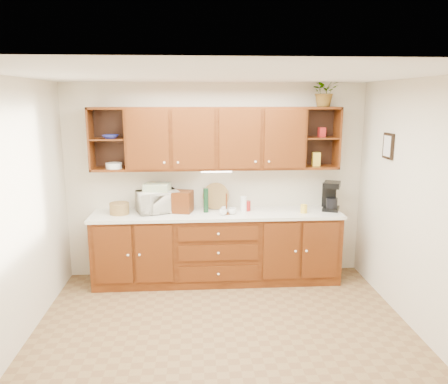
{
  "coord_description": "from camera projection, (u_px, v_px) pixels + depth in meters",
  "views": [
    {
      "loc": [
        -0.28,
        -4.05,
        2.38
      ],
      "look_at": [
        0.07,
        1.15,
        1.28
      ],
      "focal_mm": 35.0,
      "sensor_mm": 36.0,
      "label": 1
    }
  ],
  "objects": [
    {
      "name": "floor",
      "position": [
        225.0,
        337.0,
        4.47
      ],
      "size": [
        4.0,
        4.0,
        0.0
      ],
      "primitive_type": "plane",
      "color": "olive",
      "rests_on": "ground"
    },
    {
      "name": "canister_white",
      "position": [
        243.0,
        204.0,
        5.71
      ],
      "size": [
        0.09,
        0.09,
        0.2
      ],
      "primitive_type": "cylinder",
      "rotation": [
        0.0,
        0.0,
        0.1
      ],
      "color": "white",
      "rests_on": "countertop"
    },
    {
      "name": "back_wall",
      "position": [
        216.0,
        181.0,
        5.9
      ],
      "size": [
        4.0,
        0.0,
        4.0
      ],
      "primitive_type": "plane",
      "rotation": [
        1.57,
        0.0,
        0.0
      ],
      "color": "beige",
      "rests_on": "floor"
    },
    {
      "name": "bread_box",
      "position": [
        177.0,
        201.0,
        5.69
      ],
      "size": [
        0.45,
        0.34,
        0.28
      ],
      "primitive_type": "cube",
      "rotation": [
        0.0,
        0.0,
        -0.25
      ],
      "color": "#3A1706",
      "rests_on": "countertop"
    },
    {
      "name": "towel_stack",
      "position": [
        157.0,
        187.0,
        5.64
      ],
      "size": [
        0.36,
        0.29,
        0.1
      ],
      "primitive_type": "cube",
      "rotation": [
        0.0,
        0.0,
        -0.18
      ],
      "color": "#E3DA6B",
      "rests_on": "microwave"
    },
    {
      "name": "base_cabinets",
      "position": [
        217.0,
        248.0,
        5.79
      ],
      "size": [
        3.2,
        0.6,
        0.9
      ],
      "primitive_type": "cube",
      "color": "#3A1706",
      "rests_on": "floor"
    },
    {
      "name": "plate_stack",
      "position": [
        114.0,
        166.0,
        5.57
      ],
      "size": [
        0.25,
        0.25,
        0.07
      ],
      "primitive_type": "cylinder",
      "rotation": [
        0.0,
        0.0,
        -0.27
      ],
      "color": "white",
      "rests_on": "upper_cabinets"
    },
    {
      "name": "mug_tree",
      "position": [
        227.0,
        211.0,
        5.6
      ],
      "size": [
        0.24,
        0.24,
        0.27
      ],
      "rotation": [
        0.0,
        0.0,
        -0.22
      ],
      "color": "#3A1706",
      "rests_on": "countertop"
    },
    {
      "name": "wine_bottle",
      "position": [
        206.0,
        200.0,
        5.66
      ],
      "size": [
        0.08,
        0.08,
        0.32
      ],
      "primitive_type": "cylinder",
      "rotation": [
        0.0,
        0.0,
        0.24
      ],
      "color": "black",
      "rests_on": "countertop"
    },
    {
      "name": "pantry_box_red",
      "position": [
        322.0,
        132.0,
        5.68
      ],
      "size": [
        0.09,
        0.08,
        0.13
      ],
      "primitive_type": "cube",
      "rotation": [
        0.0,
        0.0,
        0.13
      ],
      "color": "maroon",
      "rests_on": "upper_cabinets"
    },
    {
      "name": "right_wall",
      "position": [
        425.0,
        211.0,
        4.33
      ],
      "size": [
        0.0,
        3.5,
        3.5
      ],
      "primitive_type": "plane",
      "rotation": [
        1.57,
        0.0,
        -1.57
      ],
      "color": "beige",
      "rests_on": "floor"
    },
    {
      "name": "bowl_stack",
      "position": [
        111.0,
        137.0,
        5.49
      ],
      "size": [
        0.25,
        0.25,
        0.05
      ],
      "primitive_type": "imported",
      "rotation": [
        0.0,
        0.0,
        -0.33
      ],
      "color": "navy",
      "rests_on": "upper_cabinets"
    },
    {
      "name": "countertop",
      "position": [
        217.0,
        214.0,
        5.68
      ],
      "size": [
        3.24,
        0.64,
        0.04
      ],
      "primitive_type": "cube",
      "color": "silver",
      "rests_on": "base_cabinets"
    },
    {
      "name": "framed_picture",
      "position": [
        388.0,
        146.0,
        5.09
      ],
      "size": [
        0.03,
        0.24,
        0.3
      ],
      "primitive_type": "cube",
      "color": "black",
      "rests_on": "right_wall"
    },
    {
      "name": "pantry_box_yellow",
      "position": [
        316.0,
        159.0,
        5.76
      ],
      "size": [
        0.1,
        0.08,
        0.18
      ],
      "primitive_type": "cube",
      "rotation": [
        0.0,
        0.0,
        -0.05
      ],
      "color": "yellow",
      "rests_on": "upper_cabinets"
    },
    {
      "name": "undercabinet_light",
      "position": [
        216.0,
        171.0,
        5.66
      ],
      "size": [
        0.4,
        0.05,
        0.02
      ],
      "primitive_type": "cube",
      "color": "white",
      "rests_on": "upper_cabinets"
    },
    {
      "name": "canister_red",
      "position": [
        246.0,
        206.0,
        5.77
      ],
      "size": [
        0.13,
        0.13,
        0.13
      ],
      "primitive_type": "cylinder",
      "rotation": [
        0.0,
        0.0,
        -0.25
      ],
      "color": "maroon",
      "rests_on": "countertop"
    },
    {
      "name": "microwave",
      "position": [
        157.0,
        201.0,
        5.68
      ],
      "size": [
        0.6,
        0.5,
        0.28
      ],
      "primitive_type": "imported",
      "rotation": [
        0.0,
        0.0,
        0.36
      ],
      "color": "silver",
      "rests_on": "countertop"
    },
    {
      "name": "upper_cabinets",
      "position": [
        217.0,
        138.0,
        5.62
      ],
      "size": [
        3.2,
        0.33,
        0.8
      ],
      "color": "#3A1706",
      "rests_on": "back_wall"
    },
    {
      "name": "ceiling",
      "position": [
        225.0,
        75.0,
        3.92
      ],
      "size": [
        4.0,
        4.0,
        0.0
      ],
      "primitive_type": "plane",
      "rotation": [
        3.14,
        0.0,
        0.0
      ],
      "color": "white",
      "rests_on": "back_wall"
    },
    {
      "name": "coffee_maker",
      "position": [
        331.0,
        196.0,
        5.79
      ],
      "size": [
        0.29,
        0.33,
        0.38
      ],
      "rotation": [
        0.0,
        0.0,
        -0.4
      ],
      "color": "black",
      "rests_on": "countertop"
    },
    {
      "name": "left_wall",
      "position": [
        11.0,
        218.0,
        4.06
      ],
      "size": [
        0.0,
        3.5,
        3.5
      ],
      "primitive_type": "plane",
      "rotation": [
        1.57,
        0.0,
        1.57
      ],
      "color": "beige",
      "rests_on": "floor"
    },
    {
      "name": "wicker_basket",
      "position": [
        119.0,
        208.0,
        5.59
      ],
      "size": [
        0.31,
        0.31,
        0.15
      ],
      "primitive_type": "cylinder",
      "rotation": [
        0.0,
        0.0,
        -0.34
      ],
      "color": "olive",
      "rests_on": "countertop"
    },
    {
      "name": "woven_tray",
      "position": [
        216.0,
        208.0,
        5.86
      ],
      "size": [
        0.37,
        0.19,
        0.36
      ],
      "primitive_type": "cylinder",
      "rotation": [
        1.36,
        0.0,
        -0.29
      ],
      "color": "olive",
      "rests_on": "countertop"
    },
    {
      "name": "potted_plant",
      "position": [
        325.0,
        91.0,
        5.54
      ],
      "size": [
        0.41,
        0.38,
        0.39
      ],
      "primitive_type": "imported",
      "rotation": [
        0.0,
        0.0,
        0.24
      ],
      "color": "#999999",
      "rests_on": "upper_cabinets"
    },
    {
      "name": "canister_yellow",
      "position": [
        304.0,
        209.0,
        5.65
      ],
      "size": [
        0.1,
        0.1,
        0.11
      ],
      "primitive_type": "cylinder",
      "rotation": [
        0.0,
        0.0,
        -0.22
      ],
      "color": "yellow",
      "rests_on": "countertop"
    }
  ]
}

